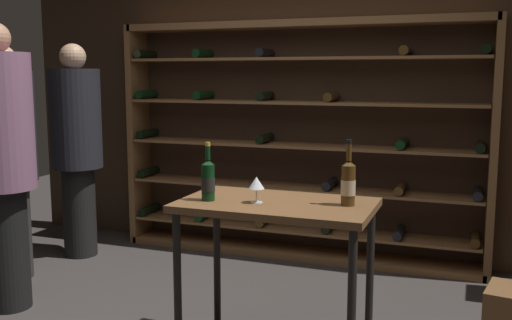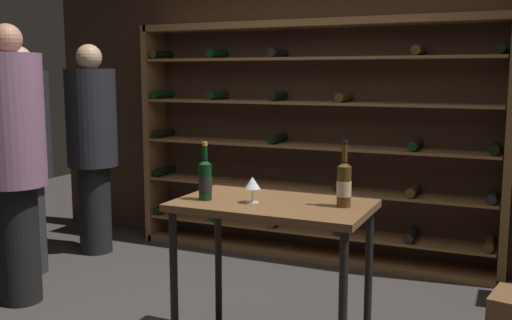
% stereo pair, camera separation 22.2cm
% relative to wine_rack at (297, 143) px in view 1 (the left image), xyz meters
% --- Properties ---
extents(back_wall, '(5.70, 0.10, 2.89)m').
position_rel_wine_rack_xyz_m(back_wall, '(0.04, 0.21, 0.42)').
color(back_wall, '#3D2B1E').
rests_on(back_wall, ground).
extents(wine_rack, '(3.25, 0.32, 2.07)m').
position_rel_wine_rack_xyz_m(wine_rack, '(0.00, 0.00, 0.00)').
color(wine_rack, brown).
rests_on(wine_rack, ground).
extents(tasting_table, '(1.06, 0.62, 0.93)m').
position_rel_wine_rack_xyz_m(tasting_table, '(0.46, -1.92, -0.21)').
color(tasting_table, brown).
rests_on(tasting_table, ground).
extents(person_guest_plum_blouse, '(0.44, 0.44, 1.96)m').
position_rel_wine_rack_xyz_m(person_guest_plum_blouse, '(-1.53, -1.83, 0.06)').
color(person_guest_plum_blouse, black).
rests_on(person_guest_plum_blouse, ground).
extents(person_guest_khaki, '(0.44, 0.44, 1.84)m').
position_rel_wine_rack_xyz_m(person_guest_khaki, '(-1.95, -1.33, -0.01)').
color(person_guest_khaki, '#272727').
rests_on(person_guest_khaki, ground).
extents(person_guest_blue_shirt, '(0.45, 0.45, 1.88)m').
position_rel_wine_rack_xyz_m(person_guest_blue_shirt, '(-1.83, -0.64, 0.01)').
color(person_guest_blue_shirt, black).
rests_on(person_guest_blue_shirt, ground).
extents(wine_bottle_gold_foil, '(0.08, 0.08, 0.35)m').
position_rel_wine_rack_xyz_m(wine_bottle_gold_foil, '(0.84, -1.87, 0.03)').
color(wine_bottle_gold_foil, '#4C3314').
rests_on(wine_bottle_gold_foil, tasting_table).
extents(wine_bottle_green_slim, '(0.08, 0.08, 0.32)m').
position_rel_wine_rack_xyz_m(wine_bottle_green_slim, '(0.10, -2.02, 0.02)').
color(wine_bottle_green_slim, black).
rests_on(wine_bottle_green_slim, tasting_table).
extents(wine_glass_stemmed_right, '(0.09, 0.09, 0.14)m').
position_rel_wine_rack_xyz_m(wine_glass_stemmed_right, '(0.37, -1.99, 0.01)').
color(wine_glass_stemmed_right, silver).
rests_on(wine_glass_stemmed_right, tasting_table).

